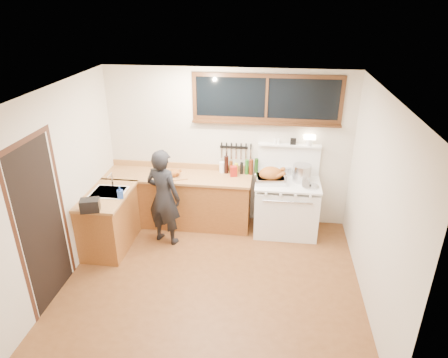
# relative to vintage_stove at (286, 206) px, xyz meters

# --- Properties ---
(ground_plane) EXTENTS (4.00, 3.50, 0.02)m
(ground_plane) POSITION_rel_vintage_stove_xyz_m (-1.00, -1.41, -0.48)
(ground_plane) COLOR #5A3317
(room_shell) EXTENTS (4.10, 3.60, 2.65)m
(room_shell) POSITION_rel_vintage_stove_xyz_m (-1.00, -1.41, 1.18)
(room_shell) COLOR beige
(room_shell) RESTS_ON ground
(counter_back) EXTENTS (2.44, 0.64, 1.00)m
(counter_back) POSITION_rel_vintage_stove_xyz_m (-1.80, 0.04, -0.01)
(counter_back) COLOR brown
(counter_back) RESTS_ON ground
(counter_left) EXTENTS (0.64, 1.09, 0.90)m
(counter_left) POSITION_rel_vintage_stove_xyz_m (-2.70, -0.79, -0.02)
(counter_left) COLOR brown
(counter_left) RESTS_ON ground
(sink_unit) EXTENTS (0.50, 0.45, 0.37)m
(sink_unit) POSITION_rel_vintage_stove_xyz_m (-2.68, -0.71, 0.38)
(sink_unit) COLOR white
(sink_unit) RESTS_ON counter_left
(vintage_stove) EXTENTS (1.02, 0.74, 1.59)m
(vintage_stove) POSITION_rel_vintage_stove_xyz_m (0.00, 0.00, 0.00)
(vintage_stove) COLOR white
(vintage_stove) RESTS_ON ground
(back_window) EXTENTS (2.32, 0.13, 0.77)m
(back_window) POSITION_rel_vintage_stove_xyz_m (-0.40, 0.31, 1.60)
(back_window) COLOR black
(back_window) RESTS_ON room_shell
(left_doorway) EXTENTS (0.02, 1.04, 2.17)m
(left_doorway) POSITION_rel_vintage_stove_xyz_m (-2.99, -1.96, 0.62)
(left_doorway) COLOR black
(left_doorway) RESTS_ON ground
(knife_strip) EXTENTS (0.52, 0.03, 0.28)m
(knife_strip) POSITION_rel_vintage_stove_xyz_m (-0.88, 0.32, 0.84)
(knife_strip) COLOR black
(knife_strip) RESTS_ON room_shell
(man) EXTENTS (0.66, 0.53, 1.55)m
(man) POSITION_rel_vintage_stove_xyz_m (-1.89, -0.54, 0.31)
(man) COLOR black
(man) RESTS_ON ground
(soap_bottle) EXTENTS (0.11, 0.11, 0.18)m
(soap_bottle) POSITION_rel_vintage_stove_xyz_m (-2.43, -0.87, 0.52)
(soap_bottle) COLOR #2147A6
(soap_bottle) RESTS_ON counter_left
(toaster) EXTENTS (0.29, 0.24, 0.18)m
(toaster) POSITION_rel_vintage_stove_xyz_m (-2.70, -1.29, 0.52)
(toaster) COLOR black
(toaster) RESTS_ON counter_left
(cutting_board) EXTENTS (0.50, 0.45, 0.14)m
(cutting_board) POSITION_rel_vintage_stove_xyz_m (-1.84, -0.06, 0.49)
(cutting_board) COLOR #A37340
(cutting_board) RESTS_ON counter_back
(roast_turkey) EXTENTS (0.51, 0.40, 0.26)m
(roast_turkey) POSITION_rel_vintage_stove_xyz_m (-0.27, -0.05, 0.54)
(roast_turkey) COLOR silver
(roast_turkey) RESTS_ON vintage_stove
(stockpot) EXTENTS (0.34, 0.34, 0.27)m
(stockpot) POSITION_rel_vintage_stove_xyz_m (0.21, 0.07, 0.57)
(stockpot) COLOR silver
(stockpot) RESTS_ON vintage_stove
(saucepan) EXTENTS (0.20, 0.31, 0.13)m
(saucepan) POSITION_rel_vintage_stove_xyz_m (-0.04, 0.29, 0.50)
(saucepan) COLOR silver
(saucepan) RESTS_ON vintage_stove
(pot_lid) EXTENTS (0.27, 0.27, 0.04)m
(pot_lid) POSITION_rel_vintage_stove_xyz_m (0.34, -0.15, 0.44)
(pot_lid) COLOR silver
(pot_lid) RESTS_ON vintage_stove
(coffee_tin) EXTENTS (0.13, 0.11, 0.17)m
(coffee_tin) POSITION_rel_vintage_stove_xyz_m (-0.88, 0.11, 0.52)
(coffee_tin) COLOR maroon
(coffee_tin) RESTS_ON counter_back
(pitcher) EXTENTS (0.10, 0.10, 0.18)m
(pitcher) POSITION_rel_vintage_stove_xyz_m (-1.09, 0.24, 0.52)
(pitcher) COLOR white
(pitcher) RESTS_ON counter_back
(bottle_cluster) EXTENTS (0.56, 0.07, 0.30)m
(bottle_cluster) POSITION_rel_vintage_stove_xyz_m (-0.76, 0.22, 0.56)
(bottle_cluster) COLOR black
(bottle_cluster) RESTS_ON counter_back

